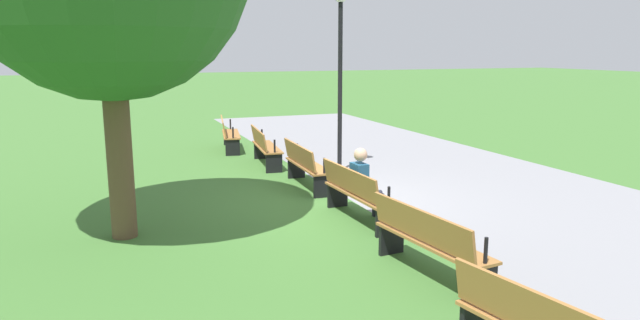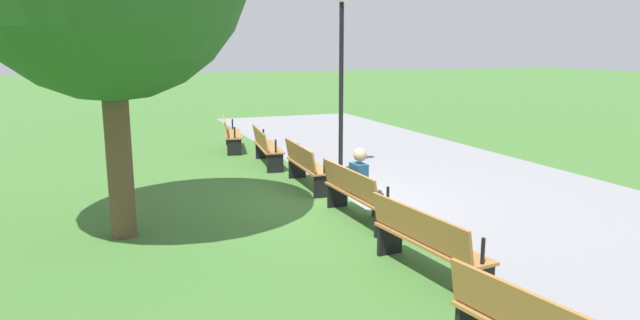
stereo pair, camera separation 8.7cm
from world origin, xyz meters
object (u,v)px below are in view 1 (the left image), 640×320
(person_seated, at_px, (364,182))
(bench_0, at_px, (228,133))
(bench_2, at_px, (306,164))
(lamp_post, at_px, (340,46))
(bench_4, at_px, (428,240))
(bench_1, at_px, (264,146))
(bench_3, at_px, (357,192))

(person_seated, bearing_deg, bench_0, -176.82)
(bench_2, relative_size, person_seated, 1.56)
(bench_2, distance_m, lamp_post, 2.93)
(person_seated, bearing_deg, bench_4, -9.46)
(bench_1, bearing_deg, bench_2, 10.27)
(bench_1, bearing_deg, bench_0, -165.64)
(bench_0, bearing_deg, bench_3, 14.38)
(bench_2, height_order, bench_3, same)
(bench_0, distance_m, person_seated, 7.26)
(bench_0, xyz_separation_m, person_seated, (7.22, 0.66, 0.16))
(bench_1, xyz_separation_m, lamp_post, (1.21, 1.44, 2.35))
(bench_0, height_order, lamp_post, lamp_post)
(person_seated, xyz_separation_m, lamp_post, (-3.61, 1.13, 2.19))
(bench_0, bearing_deg, bench_4, 12.33)
(bench_1, relative_size, lamp_post, 0.46)
(person_seated, bearing_deg, bench_2, -178.65)
(bench_4, bearing_deg, person_seated, 166.43)
(bench_2, bearing_deg, bench_4, 0.01)
(lamp_post, bearing_deg, bench_2, -46.52)
(bench_0, relative_size, bench_3, 1.02)
(bench_2, height_order, person_seated, person_seated)
(bench_3, height_order, lamp_post, lamp_post)
(bench_0, height_order, bench_2, same)
(bench_3, relative_size, bench_4, 0.99)
(bench_0, relative_size, bench_1, 1.01)
(bench_2, distance_m, person_seated, 2.42)
(bench_3, height_order, bench_4, same)
(bench_4, bearing_deg, bench_0, 175.88)
(bench_3, height_order, person_seated, person_seated)
(bench_4, bearing_deg, lamp_post, 160.41)
(bench_3, relative_size, lamp_post, 0.46)
(lamp_post, bearing_deg, person_seated, -17.32)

